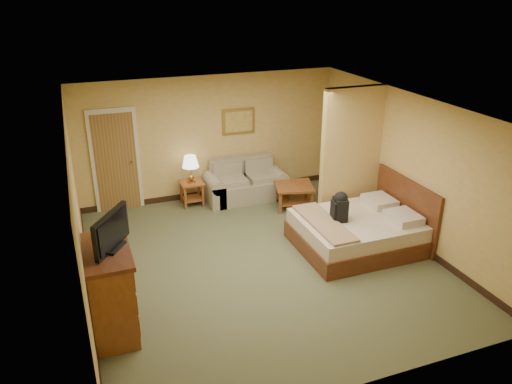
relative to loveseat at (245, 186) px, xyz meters
name	(u,v)px	position (x,y,z in m)	size (l,w,h in m)	color
floor	(261,261)	(-0.63, -2.57, -0.28)	(6.00, 6.00, 0.00)	#515638
ceiling	(262,108)	(-0.63, -2.57, 2.32)	(6.00, 6.00, 0.00)	white
back_wall	(210,138)	(-0.63, 0.43, 1.02)	(5.50, 0.02, 2.60)	tan
left_wall	(78,216)	(-3.38, -2.57, 1.02)	(0.02, 6.00, 2.60)	tan
right_wall	(408,168)	(2.12, -2.57, 1.02)	(0.02, 6.00, 2.60)	tan
partition	(351,156)	(1.52, -1.65, 1.02)	(1.20, 0.15, 2.60)	tan
door	(116,161)	(-2.58, 0.39, 0.75)	(0.94, 0.16, 2.10)	beige
baseboard	(212,192)	(-0.63, 0.42, -0.22)	(5.50, 0.02, 0.12)	black
loveseat	(245,186)	(0.00, 0.00, 0.00)	(1.70, 0.79, 0.86)	gray
side_table	(192,190)	(-1.15, 0.08, 0.06)	(0.46, 0.46, 0.51)	brown
table_lamp	(190,162)	(-1.15, 0.08, 0.66)	(0.34, 0.34, 0.57)	#A2723B
coffee_table	(294,191)	(0.79, -0.76, 0.07)	(0.92, 0.92, 0.48)	brown
wall_picture	(239,121)	(0.00, 0.40, 1.32)	(0.71, 0.04, 0.56)	#B78E3F
dresser	(111,290)	(-3.10, -3.54, 0.34)	(0.60, 1.15, 1.22)	brown
tv	(111,232)	(-3.00, -3.54, 1.17)	(0.49, 0.69, 0.49)	black
bed	(361,230)	(1.19, -2.70, 0.03)	(2.07, 1.76, 1.14)	#4E2312
backpack	(340,205)	(0.78, -2.64, 0.55)	(0.25, 0.33, 0.51)	black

